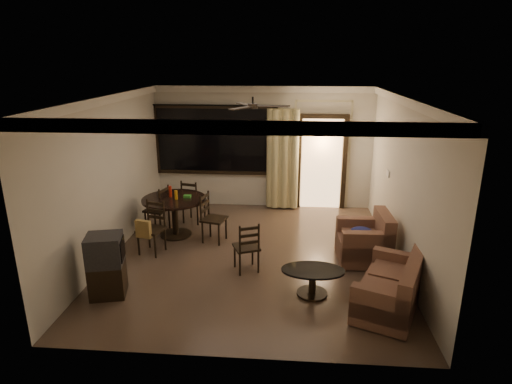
# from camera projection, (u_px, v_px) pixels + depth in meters

# --- Properties ---
(ground) EXTENTS (5.50, 5.50, 0.00)m
(ground) POSITION_uv_depth(u_px,v_px,m) (253.00, 255.00, 7.68)
(ground) COLOR #7F6651
(ground) RESTS_ON ground
(room_shell) EXTENTS (5.50, 6.70, 5.50)m
(room_shell) POSITION_uv_depth(u_px,v_px,m) (289.00, 137.00, 8.77)
(room_shell) COLOR beige
(room_shell) RESTS_ON ground
(dining_table) EXTENTS (1.25, 1.25, 1.00)m
(dining_table) POSITION_uv_depth(u_px,v_px,m) (175.00, 206.00, 8.38)
(dining_table) COLOR black
(dining_table) RESTS_ON ground
(dining_chair_west) EXTENTS (0.51, 0.51, 0.95)m
(dining_chair_west) POSITION_uv_depth(u_px,v_px,m) (158.00, 217.00, 8.72)
(dining_chair_west) COLOR black
(dining_chair_west) RESTS_ON ground
(dining_chair_east) EXTENTS (0.51, 0.51, 0.95)m
(dining_chair_east) POSITION_uv_depth(u_px,v_px,m) (214.00, 227.00, 8.22)
(dining_chair_east) COLOR black
(dining_chair_east) RESTS_ON ground
(dining_chair_south) EXTENTS (0.51, 0.55, 0.95)m
(dining_chair_south) POSITION_uv_depth(u_px,v_px,m) (151.00, 237.00, 7.70)
(dining_chair_south) COLOR black
(dining_chair_south) RESTS_ON ground
(dining_chair_north) EXTENTS (0.51, 0.51, 0.95)m
(dining_chair_north) POSITION_uv_depth(u_px,v_px,m) (194.00, 209.00, 9.19)
(dining_chair_north) COLOR black
(dining_chair_north) RESTS_ON ground
(tv_cabinet) EXTENTS (0.59, 0.55, 0.96)m
(tv_cabinet) POSITION_uv_depth(u_px,v_px,m) (106.00, 265.00, 6.28)
(tv_cabinet) COLOR black
(tv_cabinet) RESTS_ON ground
(sofa) EXTENTS (1.25, 1.60, 0.76)m
(sofa) POSITION_uv_depth(u_px,v_px,m) (393.00, 289.00, 5.98)
(sofa) COLOR #43271F
(sofa) RESTS_ON ground
(armchair) EXTENTS (0.88, 0.88, 0.86)m
(armchair) POSITION_uv_depth(u_px,v_px,m) (367.00, 242.00, 7.39)
(armchair) COLOR #43271F
(armchair) RESTS_ON ground
(coffee_table) EXTENTS (0.94, 0.56, 0.41)m
(coffee_table) POSITION_uv_depth(u_px,v_px,m) (313.00, 278.00, 6.35)
(coffee_table) COLOR black
(coffee_table) RESTS_ON ground
(side_chair) EXTENTS (0.51, 0.51, 0.88)m
(side_chair) POSITION_uv_depth(u_px,v_px,m) (247.00, 256.00, 7.08)
(side_chair) COLOR black
(side_chair) RESTS_ON ground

